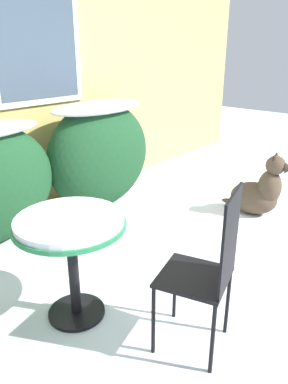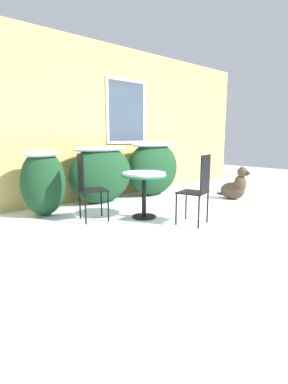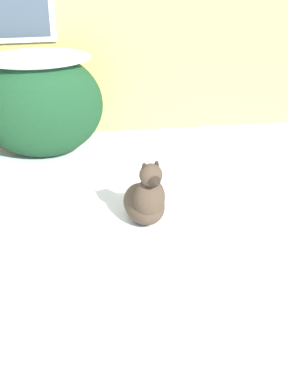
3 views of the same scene
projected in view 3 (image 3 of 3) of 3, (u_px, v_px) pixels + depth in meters
The scene contains 2 objects.
shrub_right at pixel (41, 103), 6.32m from camera, with size 1.34×0.73×1.18m.
dog at pixel (146, 200), 5.35m from camera, with size 0.46×0.71×0.70m.
Camera 3 is at (0.82, -4.36, 3.07)m, focal length 55.00 mm.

